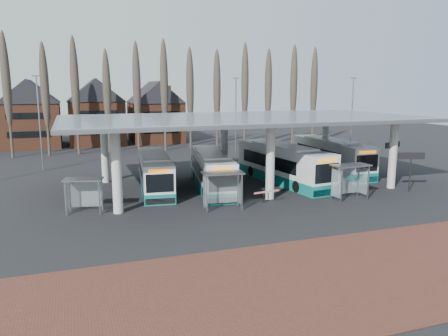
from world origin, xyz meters
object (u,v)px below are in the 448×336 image
object	(u,v)px
bus_2	(282,164)
shelter_0	(84,188)
shelter_2	(349,174)
bus_1	(211,171)
shelter_1	(222,182)
bus_3	(330,156)
bus_0	(155,173)

from	to	relation	value
bus_2	shelter_0	distance (m)	18.72
shelter_2	bus_2	bearing A→B (deg)	102.01
bus_1	shelter_0	bearing A→B (deg)	-149.04
shelter_1	bus_3	bearing A→B (deg)	39.36
bus_0	bus_1	distance (m)	5.02
bus_0	bus_2	bearing A→B (deg)	1.40
bus_0	shelter_1	xyz separation A→B (m)	(3.51, -8.12, 0.56)
bus_0	shelter_0	bearing A→B (deg)	-130.91
bus_1	shelter_0	xyz separation A→B (m)	(-11.01, -4.36, 0.28)
bus_1	bus_2	size ratio (longest dim) A/B	0.91
bus_0	shelter_1	distance (m)	8.87
bus_0	shelter_1	size ratio (longest dim) A/B	3.62
shelter_1	bus_1	bearing A→B (deg)	85.59
bus_0	bus_3	world-z (taller)	bus_3
bus_0	shelter_0	xyz separation A→B (m)	(-6.15, -5.64, 0.33)
bus_3	shelter_2	size ratio (longest dim) A/B	4.02
bus_2	shelter_1	world-z (taller)	bus_2
bus_1	bus_2	xyz separation A→B (m)	(7.16, 0.20, 0.15)
bus_2	shelter_2	world-z (taller)	bus_2
bus_1	bus_2	bearing A→B (deg)	10.92
bus_2	bus_3	bearing A→B (deg)	16.08
bus_3	bus_1	bearing A→B (deg)	-166.08
bus_1	shelter_1	size ratio (longest dim) A/B	3.77
bus_0	bus_1	world-z (taller)	bus_1
bus_1	bus_2	distance (m)	7.16
bus_0	shelter_1	bearing A→B (deg)	-60.07
shelter_1	shelter_2	bearing A→B (deg)	3.61
bus_1	bus_3	distance (m)	14.76
shelter_1	bus_2	bearing A→B (deg)	46.34
bus_1	shelter_1	distance (m)	6.99
shelter_0	bus_2	bearing A→B (deg)	27.38
bus_2	bus_1	bearing A→B (deg)	174.83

